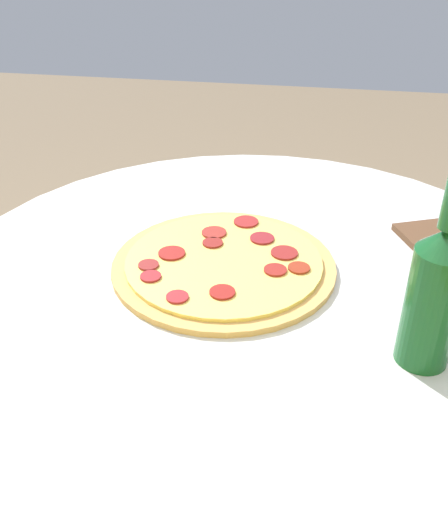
# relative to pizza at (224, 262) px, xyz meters

# --- Properties ---
(table) EXTENTS (1.02, 1.02, 0.73)m
(table) POSITION_rel_pizza_xyz_m (-0.05, 0.00, -0.21)
(table) COLOR silver
(table) RESTS_ON ground_plane
(pizza) EXTENTS (0.36, 0.36, 0.02)m
(pizza) POSITION_rel_pizza_xyz_m (0.00, 0.00, 0.00)
(pizza) COLOR tan
(pizza) RESTS_ON table
(beer_bottle) EXTENTS (0.07, 0.07, 0.28)m
(beer_bottle) POSITION_rel_pizza_xyz_m (-0.29, 0.17, 0.10)
(beer_bottle) COLOR #144C23
(beer_bottle) RESTS_ON table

